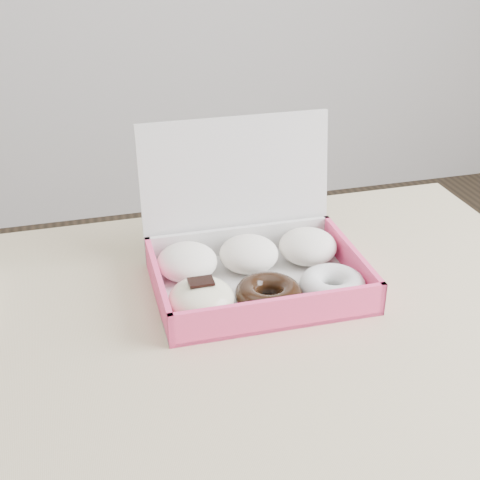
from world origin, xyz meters
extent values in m
cube|color=tan|center=(0.00, 0.00, 0.73)|extent=(1.20, 0.80, 0.04)
cylinder|color=tan|center=(0.55, 0.35, 0.35)|extent=(0.05, 0.05, 0.71)
cube|color=silver|center=(0.13, 0.11, 0.75)|extent=(0.31, 0.23, 0.01)
cube|color=#FF4279|center=(0.13, 0.00, 0.78)|extent=(0.30, 0.01, 0.05)
cube|color=silver|center=(0.13, 0.22, 0.78)|extent=(0.30, 0.01, 0.05)
cube|color=#FF4279|center=(-0.02, 0.11, 0.78)|extent=(0.01, 0.22, 0.05)
cube|color=#FF4279|center=(0.28, 0.11, 0.78)|extent=(0.01, 0.22, 0.05)
cube|color=silver|center=(0.13, 0.24, 0.86)|extent=(0.31, 0.04, 0.22)
ellipsoid|color=white|center=(0.04, 0.16, 0.78)|extent=(0.09, 0.09, 0.05)
ellipsoid|color=white|center=(0.13, 0.16, 0.78)|extent=(0.09, 0.09, 0.05)
ellipsoid|color=white|center=(0.23, 0.16, 0.78)|extent=(0.09, 0.09, 0.05)
ellipsoid|color=beige|center=(0.03, 0.06, 0.78)|extent=(0.09, 0.09, 0.05)
cube|color=black|center=(0.03, 0.06, 0.81)|extent=(0.03, 0.02, 0.00)
torus|color=black|center=(0.13, 0.06, 0.77)|extent=(0.10, 0.10, 0.03)
torus|color=white|center=(0.23, 0.06, 0.77)|extent=(0.10, 0.10, 0.03)
camera|label=1|loc=(-0.12, -0.70, 1.28)|focal=50.00mm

